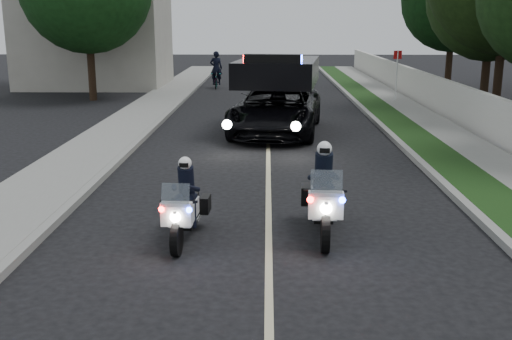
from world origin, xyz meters
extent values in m
plane|color=black|center=(0.00, 0.00, 0.00)|extent=(120.00, 120.00, 0.00)
cube|color=gray|center=(4.10, 10.00, 0.07)|extent=(0.20, 60.00, 0.15)
cube|color=#193814|center=(4.80, 10.00, 0.08)|extent=(1.20, 60.00, 0.16)
cube|color=gray|center=(6.10, 10.00, 0.08)|extent=(1.40, 60.00, 0.16)
cube|color=beige|center=(7.10, 10.00, 0.75)|extent=(0.22, 60.00, 1.50)
cube|color=gray|center=(-4.10, 10.00, 0.07)|extent=(0.20, 60.00, 0.15)
cube|color=gray|center=(-5.20, 10.00, 0.08)|extent=(2.00, 60.00, 0.16)
cube|color=#A8A396|center=(-10.00, 26.00, 3.50)|extent=(8.00, 6.00, 7.00)
cube|color=#BFB78C|center=(0.00, 10.00, 0.00)|extent=(0.12, 50.00, 0.01)
imported|color=black|center=(0.28, 11.11, 0.00)|extent=(3.56, 6.38, 2.95)
imported|color=black|center=(-2.96, 25.15, 0.00)|extent=(0.67, 1.72, 0.89)
imported|color=black|center=(-2.96, 25.15, 0.00)|extent=(0.71, 0.49, 1.90)
camera|label=1|loc=(-0.04, -9.48, 3.81)|focal=42.30mm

